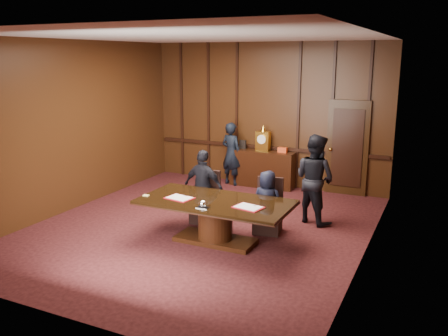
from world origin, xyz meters
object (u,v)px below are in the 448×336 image
at_px(sideboard, 263,167).
at_px(witness_left, 231,154).
at_px(conference_table, 215,214).
at_px(witness_right, 315,179).
at_px(signatory_left, 204,187).
at_px(signatory_right, 267,202).

xyz_separation_m(sideboard, witness_left, (-0.78, -0.16, 0.30)).
distance_m(conference_table, witness_right, 2.20).
height_order(sideboard, signatory_left, sideboard).
distance_m(sideboard, witness_left, 0.85).
bearing_deg(witness_right, signatory_right, 82.14).
xyz_separation_m(conference_table, signatory_right, (0.65, 0.80, 0.08)).
bearing_deg(witness_right, conference_table, 78.91).
xyz_separation_m(sideboard, signatory_left, (-0.08, -2.96, 0.23)).
xyz_separation_m(witness_left, witness_right, (2.60, -1.84, 0.08)).
relative_size(signatory_left, witness_right, 0.83).
relative_size(signatory_right, witness_right, 0.68).
height_order(conference_table, witness_left, witness_left).
bearing_deg(conference_table, signatory_right, 50.91).
distance_m(signatory_right, witness_right, 1.17).
bearing_deg(signatory_left, signatory_right, -174.89).
bearing_deg(signatory_right, conference_table, 51.68).
height_order(signatory_left, witness_left, witness_left).
xyz_separation_m(signatory_left, signatory_right, (1.30, 0.00, -0.13)).
relative_size(signatory_right, witness_left, 0.74).
relative_size(sideboard, signatory_left, 1.11).
distance_m(sideboard, witness_right, 2.73).
bearing_deg(sideboard, witness_right, -47.58).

